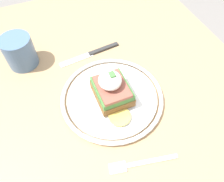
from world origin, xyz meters
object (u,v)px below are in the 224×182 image
knife (94,52)px  sandwich (112,89)px  fork (140,163)px  cup (19,51)px  plate (112,97)px

knife → sandwich: bearing=174.8°
fork → cup: bearing=24.5°
plate → sandwich: size_ratio=1.88×
plate → sandwich: (-0.00, 0.00, 0.04)m
knife → cup: size_ratio=2.15×
plate → fork: 0.17m
sandwich → cup: size_ratio=1.56×
plate → cup: bearing=41.0°
fork → cup: cup is taller
fork → knife: bearing=-3.8°
plate → knife: bearing=-4.8°
fork → sandwich: bearing=-2.4°
plate → sandwich: bearing=143.0°
sandwich → knife: sandwich is taller
sandwich → knife: (0.17, -0.02, -0.04)m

